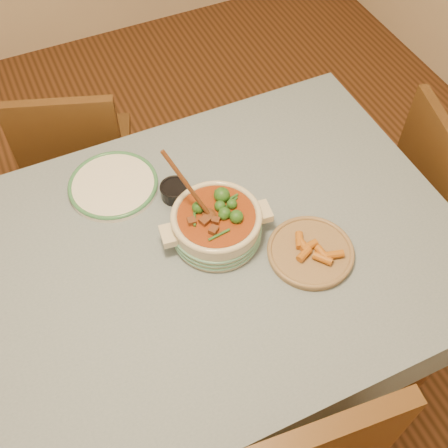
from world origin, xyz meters
name	(u,v)px	position (x,y,z in m)	size (l,w,h in m)	color
floor	(189,366)	(0.00, 0.00, 0.00)	(4.50, 4.50, 0.00)	#422612
dining_table	(178,278)	(0.00, 0.00, 0.66)	(1.68, 1.08, 0.76)	brown
stew_casserole	(216,223)	(0.14, 0.03, 0.82)	(0.33, 0.28, 0.31)	beige
white_plate	(113,185)	(-0.08, 0.34, 0.77)	(0.30, 0.30, 0.02)	white
condiment_bowl	(175,190)	(0.09, 0.23, 0.78)	(0.11, 0.11, 0.05)	black
fried_plate	(311,251)	(0.36, -0.14, 0.77)	(0.31, 0.31, 0.04)	#977854
chair_far	(78,155)	(-0.12, 0.81, 0.48)	(0.50, 0.50, 0.84)	brown
chair_right	(441,190)	(1.09, 0.06, 0.47)	(0.47, 0.47, 0.83)	brown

